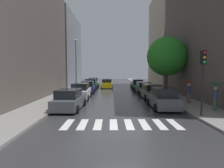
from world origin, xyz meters
name	(u,v)px	position (x,y,z in m)	size (l,w,h in m)	color
ground_plane	(114,88)	(0.00, 24.00, -0.02)	(28.00, 72.00, 0.04)	#303033
sidewalk_left	(78,88)	(-6.50, 24.00, 0.07)	(3.00, 72.00, 0.15)	gray
sidewalk_right	(150,88)	(6.50, 24.00, 0.07)	(3.00, 72.00, 0.15)	gray
crosswalk_stripes	(121,124)	(0.00, 1.33, 0.01)	(6.75, 2.20, 0.01)	silver
building_left_mid	(61,51)	(-11.00, 30.04, 7.18)	(6.00, 15.33, 14.37)	slate
building_right_near	(218,17)	(11.00, 11.11, 8.94)	(6.00, 18.68, 17.88)	#564C47
building_right_mid	(170,41)	(11.00, 27.35, 8.86)	(6.00, 12.41, 17.71)	#B2A38C
parked_car_left_nearest	(69,100)	(-3.95, 5.55, 0.78)	(2.22, 4.61, 1.65)	#474C51
parked_car_left_second	(81,91)	(-3.95, 11.20, 0.82)	(2.14, 4.70, 1.76)	silver
parked_car_left_third	(88,87)	(-3.84, 16.55, 0.78)	(2.12, 4.21, 1.68)	navy
parked_car_left_fourth	(91,84)	(-3.91, 21.75, 0.81)	(2.09, 4.20, 1.75)	#0C4C2D
parked_car_left_fifth	(94,82)	(-3.97, 27.08, 0.81)	(2.16, 4.77, 1.74)	#B2B7BF
parked_car_right_nearest	(163,99)	(3.74, 5.95, 0.81)	(2.09, 4.40, 1.73)	#474C51
parked_car_right_second	(151,92)	(3.91, 11.32, 0.77)	(2.25, 4.72, 1.64)	#474C51
parked_car_right_third	(143,88)	(3.94, 16.53, 0.73)	(2.27, 4.55, 1.55)	#0C4C2D
parked_car_right_fourth	(137,84)	(3.93, 22.44, 0.76)	(2.12, 4.47, 1.62)	#0C4C2D
taxi_midroad	(107,84)	(-1.31, 24.08, 0.76)	(2.11, 4.58, 1.81)	yellow
pedestrian_foreground	(215,91)	(7.16, 4.32, 1.63)	(0.96, 0.96, 2.08)	#38513D
pedestrian_near_tree	(189,87)	(6.53, 7.52, 1.62)	(0.91, 0.91, 2.10)	brown
street_tree_right	(167,56)	(6.01, 12.86, 4.81)	(4.63, 4.63, 6.99)	#513823
traffic_light_right_corner	(203,68)	(5.45, 2.84, 3.29)	(0.30, 0.42, 4.30)	black
lamp_post_left	(76,62)	(-5.55, 17.28, 4.36)	(0.60, 0.28, 7.34)	#595B60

